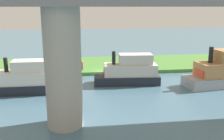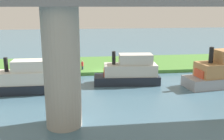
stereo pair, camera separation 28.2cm
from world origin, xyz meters
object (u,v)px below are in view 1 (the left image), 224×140
(mooring_post, at_px, (59,68))
(riverboat_paddlewheel, at_px, (129,72))
(motorboat_white, at_px, (25,80))
(person_on_bank, at_px, (82,65))
(bridge_pylon, at_px, (63,69))

(mooring_post, distance_m, riverboat_paddlewheel, 10.98)
(riverboat_paddlewheel, distance_m, motorboat_white, 12.89)
(person_on_bank, distance_m, riverboat_paddlewheel, 8.83)
(mooring_post, xyz_separation_m, riverboat_paddlewheel, (-9.29, 5.83, 0.62))
(bridge_pylon, height_order, person_on_bank, bridge_pylon)
(bridge_pylon, bearing_deg, person_on_bank, -95.88)
(mooring_post, height_order, riverboat_paddlewheel, riverboat_paddlewheel)
(person_on_bank, distance_m, mooring_post, 3.45)
(bridge_pylon, bearing_deg, riverboat_paddlewheel, -124.33)
(riverboat_paddlewheel, bearing_deg, mooring_post, -32.10)
(motorboat_white, bearing_deg, mooring_post, -114.08)
(bridge_pylon, xyz_separation_m, riverboat_paddlewheel, (-7.77, -11.37, -3.34))
(motorboat_white, bearing_deg, person_on_bank, -128.97)
(bridge_pylon, height_order, motorboat_white, bridge_pylon)
(riverboat_paddlewheel, bearing_deg, bridge_pylon, 55.67)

